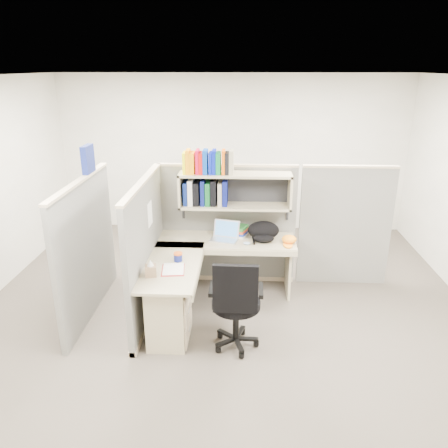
# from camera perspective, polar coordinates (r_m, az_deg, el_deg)

# --- Properties ---
(ground) EXTENTS (6.00, 6.00, 0.00)m
(ground) POSITION_cam_1_polar(r_m,az_deg,el_deg) (5.37, 0.05, -11.58)
(ground) COLOR #3A342D
(ground) RESTS_ON ground
(room_shell) EXTENTS (6.00, 6.00, 6.00)m
(room_shell) POSITION_cam_1_polar(r_m,az_deg,el_deg) (4.72, 0.05, 5.41)
(room_shell) COLOR #BBB8A9
(room_shell) RESTS_ON ground
(cubicle) EXTENTS (3.79, 1.84, 1.95)m
(cubicle) POSITION_cam_1_polar(r_m,az_deg,el_deg) (5.40, -3.62, -0.66)
(cubicle) COLOR #5E5F5A
(cubicle) RESTS_ON ground
(desk) EXTENTS (1.74, 1.75, 0.73)m
(desk) POSITION_cam_1_polar(r_m,az_deg,el_deg) (4.93, -4.91, -8.81)
(desk) COLOR tan
(desk) RESTS_ON ground
(laptop) EXTENTS (0.41, 0.41, 0.24)m
(laptop) POSITION_cam_1_polar(r_m,az_deg,el_deg) (5.47, -0.01, -0.98)
(laptop) COLOR silver
(laptop) RESTS_ON desk
(backpack) EXTENTS (0.46, 0.39, 0.23)m
(backpack) POSITION_cam_1_polar(r_m,az_deg,el_deg) (5.49, 5.19, -1.00)
(backpack) COLOR black
(backpack) RESTS_ON desk
(orange_cap) EXTENTS (0.23, 0.25, 0.10)m
(orange_cap) POSITION_cam_1_polar(r_m,az_deg,el_deg) (5.48, 8.50, -1.98)
(orange_cap) COLOR orange
(orange_cap) RESTS_ON desk
(snack_canister) EXTENTS (0.10, 0.10, 0.10)m
(snack_canister) POSITION_cam_1_polar(r_m,az_deg,el_deg) (4.96, -6.02, -4.28)
(snack_canister) COLOR navy
(snack_canister) RESTS_ON desk
(tissue_box) EXTENTS (0.14, 0.14, 0.18)m
(tissue_box) POSITION_cam_1_polar(r_m,az_deg,el_deg) (4.64, -9.56, -5.67)
(tissue_box) COLOR #917252
(tissue_box) RESTS_ON desk
(mouse) EXTENTS (0.11, 0.09, 0.03)m
(mouse) POSITION_cam_1_polar(r_m,az_deg,el_deg) (5.39, 2.99, -2.52)
(mouse) COLOR #95B5D4
(mouse) RESTS_ON desk
(paper_cup) EXTENTS (0.09, 0.09, 0.10)m
(paper_cup) POSITION_cam_1_polar(r_m,az_deg,el_deg) (5.66, 0.05, -1.00)
(paper_cup) COLOR white
(paper_cup) RESTS_ON desk
(book_stack) EXTENTS (0.26, 0.30, 0.12)m
(book_stack) POSITION_cam_1_polar(r_m,az_deg,el_deg) (5.66, 2.10, -0.89)
(book_stack) COLOR slate
(book_stack) RESTS_ON desk
(loose_paper) EXTENTS (0.26, 0.32, 0.00)m
(loose_paper) POSITION_cam_1_polar(r_m,az_deg,el_deg) (4.79, -6.63, -5.84)
(loose_paper) COLOR white
(loose_paper) RESTS_ON desk
(task_chair) EXTENTS (0.55, 0.51, 1.06)m
(task_chair) POSITION_cam_1_polar(r_m,az_deg,el_deg) (4.58, 1.55, -12.16)
(task_chair) COLOR black
(task_chair) RESTS_ON ground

